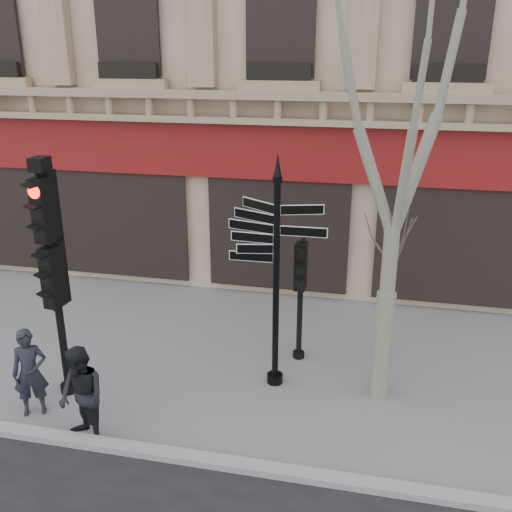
# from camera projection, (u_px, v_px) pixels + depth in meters

# --- Properties ---
(ground) EXTENTS (80.00, 80.00, 0.00)m
(ground) POSITION_uv_depth(u_px,v_px,m) (226.00, 408.00, 9.78)
(ground) COLOR slate
(ground) RESTS_ON ground
(kerb) EXTENTS (80.00, 0.25, 0.12)m
(kerb) POSITION_uv_depth(u_px,v_px,m) (201.00, 460.00, 8.47)
(kerb) COLOR gray
(kerb) RESTS_ON ground
(fingerpost) EXTENTS (2.03, 2.03, 4.25)m
(fingerpost) POSITION_uv_depth(u_px,v_px,m) (277.00, 236.00, 9.58)
(fingerpost) COLOR black
(fingerpost) RESTS_ON ground
(traffic_signal_main) EXTENTS (0.50, 0.38, 4.23)m
(traffic_signal_main) POSITION_uv_depth(u_px,v_px,m) (51.00, 252.00, 9.35)
(traffic_signal_main) COLOR black
(traffic_signal_main) RESTS_ON ground
(traffic_signal_secondary) EXTENTS (0.42, 0.30, 2.43)m
(traffic_signal_secondary) POSITION_uv_depth(u_px,v_px,m) (301.00, 279.00, 10.83)
(traffic_signal_secondary) COLOR black
(traffic_signal_secondary) RESTS_ON ground
(plane_tree) EXTENTS (2.89, 2.89, 7.68)m
(plane_tree) POSITION_uv_depth(u_px,v_px,m) (405.00, 79.00, 8.32)
(plane_tree) COLOR gray
(plane_tree) RESTS_ON ground
(pedestrian_a) EXTENTS (0.67, 0.59, 1.55)m
(pedestrian_a) POSITION_uv_depth(u_px,v_px,m) (30.00, 373.00, 9.41)
(pedestrian_a) COLOR black
(pedestrian_a) RESTS_ON ground
(pedestrian_b) EXTENTS (1.00, 0.95, 1.63)m
(pedestrian_b) POSITION_uv_depth(u_px,v_px,m) (82.00, 397.00, 8.69)
(pedestrian_b) COLOR black
(pedestrian_b) RESTS_ON ground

